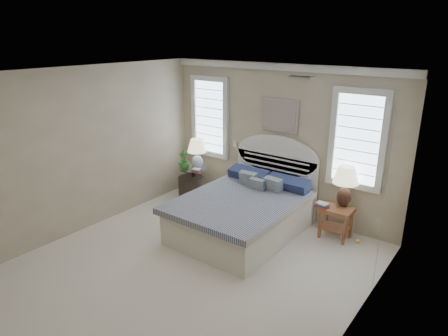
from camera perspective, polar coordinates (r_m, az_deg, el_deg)
floor at (r=5.84m, az=-5.32°, el=-14.23°), size 4.50×5.00×0.01m
ceiling at (r=4.93m, az=-6.27°, el=13.13°), size 4.50×5.00×0.01m
wall_back at (r=7.18m, az=7.84°, el=3.84°), size 4.50×0.02×2.70m
wall_left at (r=6.90m, az=-19.69°, el=2.28°), size 0.02×5.00×2.70m
wall_right at (r=4.17m, az=17.96°, el=-8.14°), size 0.02×5.00×2.70m
crown_molding at (r=6.94m, az=8.15°, el=14.13°), size 4.50×0.08×0.12m
hvac_vent at (r=4.91m, az=11.00°, el=12.65°), size 0.30×0.20×0.02m
switch_plate at (r=7.71m, az=1.56°, el=3.50°), size 0.08×0.01×0.12m
window_left at (r=7.96m, az=-1.98°, el=7.30°), size 0.90×0.06×1.60m
window_right at (r=6.56m, az=18.56°, el=3.88°), size 0.90×0.06×1.60m
painting at (r=7.05m, az=7.85°, el=7.47°), size 0.74×0.04×0.58m
closet_door at (r=5.30m, az=22.01°, el=-4.57°), size 0.02×1.80×2.40m
bed at (r=6.67m, az=3.04°, el=-6.02°), size 1.72×2.28×1.47m
side_table_left at (r=8.04m, az=-4.36°, el=-1.64°), size 0.56×0.56×0.63m
nightstand_right at (r=6.70m, az=15.75°, el=-6.62°), size 0.50×0.40×0.53m
floor_pot at (r=8.05m, az=-4.74°, el=-2.84°), size 0.60×0.60×0.45m
lamp_left at (r=7.78m, az=-3.88°, el=2.47°), size 0.38×0.38×0.61m
lamp_right at (r=6.61m, az=16.97°, el=-1.89°), size 0.54×0.54×0.67m
potted_plant at (r=7.81m, az=-5.74°, el=1.11°), size 0.22×0.22×0.39m
books_left at (r=7.70m, az=-3.96°, el=-0.35°), size 0.18×0.14×0.07m
books_right at (r=6.58m, az=13.84°, el=-5.18°), size 0.22×0.17×0.08m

